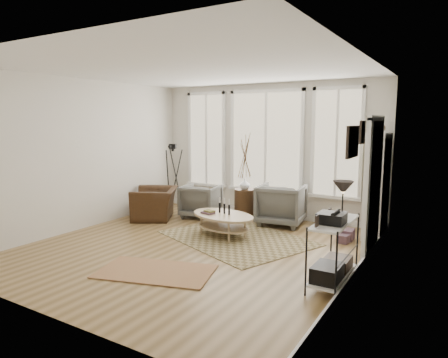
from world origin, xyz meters
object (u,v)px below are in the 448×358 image
Objects in this scene: bookcase at (377,185)px; accent_chair at (155,203)px; side_table at (245,178)px; armchair_left at (201,201)px; armchair_right at (281,204)px; low_shelf at (334,246)px; coffee_table at (222,219)px.

accent_chair is at bearing -167.17° from bookcase.
armchair_left is at bearing -164.32° from side_table.
armchair_right is at bearing 79.64° from accent_chair.
low_shelf reaches higher than armchair_left.
side_table is at bearing 87.02° from accent_chair.
coffee_table is at bearing 127.26° from armchair_left.
armchair_right is 0.95m from side_table.
armchair_left is (-3.58, -0.37, -0.60)m from bookcase.
bookcase is at bearing 30.43° from coffee_table.
low_shelf is 2.60m from coffee_table.
bookcase is at bearing 174.37° from armchair_right.
armchair_right is 0.49× the size of side_table.
bookcase is 1.89m from armchair_right.
side_table is at bearing -175.75° from armchair_left.
accent_chair is at bearing 26.99° from armchair_left.
low_shelf reaches higher than coffee_table.
bookcase is 2.56m from low_shelf.
side_table reaches higher than low_shelf.
accent_chair is (-1.96, 0.42, 0.01)m from coffee_table.
side_table reaches higher than coffee_table.
coffee_table is at bearing -79.86° from side_table.
side_table reaches higher than accent_chair.
low_shelf is 3.55m from side_table.
low_shelf is 0.70× the size of side_table.
armchair_left is at bearing 98.29° from accent_chair.
coffee_table is 0.79× the size of side_table.
side_table is 2.02m from accent_chair.
side_table is (-2.57, 2.41, 0.38)m from low_shelf.
low_shelf is 4.57m from accent_chair.
accent_chair is at bearing -152.86° from side_table.
armchair_right is (-1.75, 2.44, -0.10)m from low_shelf.
accent_chair is (-4.30, 1.53, -0.18)m from low_shelf.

